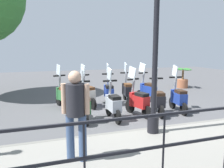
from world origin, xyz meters
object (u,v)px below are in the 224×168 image
object	(u,v)px
scooter_far_3	(87,94)
scooter_near_1	(158,100)
scooter_near_0	(178,98)
scooter_far_1	(127,90)
scooter_far_4	(63,95)
scooter_near_2	(138,101)
potted_palm	(183,80)
pedestrian_distant	(76,109)
scooter_far_0	(148,90)
scooter_near_4	(84,105)
scooter_near_3	(113,104)
scooter_far_2	(109,92)
lamp_post_near	(155,52)

from	to	relation	value
scooter_far_3	scooter_near_1	bearing A→B (deg)	-144.56
scooter_near_0	scooter_far_1	bearing A→B (deg)	40.99
scooter_near_0	scooter_far_4	size ratio (longest dim) A/B	1.00
scooter_near_2	potted_palm	bearing A→B (deg)	-64.84
pedestrian_distant	scooter_near_2	world-z (taller)	pedestrian_distant
scooter_far_3	scooter_far_0	bearing A→B (deg)	-105.44
scooter_near_4	scooter_far_1	distance (m)	2.67
scooter_near_1	scooter_far_0	world-z (taller)	same
scooter_near_1	scooter_near_0	bearing A→B (deg)	-72.32
scooter_far_0	potted_palm	bearing A→B (deg)	-73.22
pedestrian_distant	scooter_near_3	distance (m)	2.80
scooter_near_0	scooter_far_2	size ratio (longest dim) A/B	1.00
scooter_far_1	scooter_far_2	world-z (taller)	same
lamp_post_near	scooter_far_3	size ratio (longest dim) A/B	2.75
scooter_near_3	scooter_far_0	world-z (taller)	same
scooter_far_4	scooter_near_4	bearing A→B (deg)	177.49
pedestrian_distant	scooter_far_2	bearing A→B (deg)	179.10
potted_palm	scooter_far_3	distance (m)	6.03
potted_palm	scooter_near_0	xyz separation A→B (m)	(-3.75, 2.85, 0.04)
scooter_far_0	scooter_far_1	bearing A→B (deg)	57.00
scooter_far_1	scooter_far_3	xyz separation A→B (m)	(-0.21, 1.62, 0.00)
lamp_post_near	scooter_near_1	distance (m)	2.48
scooter_near_0	scooter_far_1	world-z (taller)	same
scooter_near_0	scooter_near_4	size ratio (longest dim) A/B	1.00
scooter_near_0	scooter_far_3	distance (m)	3.16
scooter_near_3	scooter_far_4	xyz separation A→B (m)	(1.76, 1.28, 0.00)
scooter_far_1	scooter_near_1	bearing A→B (deg)	-160.54
scooter_near_2	scooter_far_2	distance (m)	1.67
scooter_near_4	scooter_far_3	world-z (taller)	same
scooter_near_2	scooter_far_4	distance (m)	2.71
lamp_post_near	scooter_far_3	distance (m)	3.70
scooter_far_1	scooter_far_2	size ratio (longest dim) A/B	1.00
scooter_near_1	scooter_near_4	xyz separation A→B (m)	(0.07, 2.36, 0.00)
scooter_far_3	scooter_far_4	bearing A→B (deg)	67.26
scooter_far_1	scooter_far_2	xyz separation A→B (m)	(-0.15, 0.80, 0.00)
scooter_near_1	scooter_far_3	world-z (taller)	same
scooter_far_3	scooter_near_4	bearing A→B (deg)	149.94
scooter_near_4	scooter_far_2	distance (m)	2.00
potted_palm	scooter_near_1	size ratio (longest dim) A/B	0.69
scooter_near_3	scooter_far_0	distance (m)	2.57
pedestrian_distant	scooter_far_3	size ratio (longest dim) A/B	1.03
scooter_near_2	scooter_near_4	xyz separation A→B (m)	(0.01, 1.71, 0.00)
scooter_far_0	scooter_far_2	xyz separation A→B (m)	(0.06, 1.58, 0.00)
scooter_near_2	scooter_far_3	xyz separation A→B (m)	(1.54, 1.31, 0.00)
scooter_near_1	scooter_near_3	distance (m)	1.53
potted_palm	scooter_far_4	size ratio (longest dim) A/B	0.69
scooter_far_1	scooter_far_3	distance (m)	1.64
scooter_near_3	scooter_far_1	bearing A→B (deg)	-33.98
scooter_near_0	scooter_far_1	xyz separation A→B (m)	(1.75, 1.13, 0.00)
scooter_far_0	scooter_far_4	size ratio (longest dim) A/B	1.00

